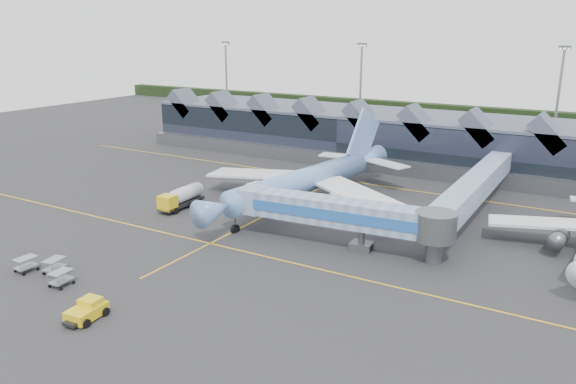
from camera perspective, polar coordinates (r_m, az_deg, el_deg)
The scene contains 10 objects.
ground at distance 76.59m, azimuth -4.22°, elevation -3.36°, with size 260.00×260.00×0.00m, color #262629.
taxi_stripes at distance 84.55m, azimuth -0.36°, elevation -1.41°, with size 120.00×60.00×0.01m.
tree_line_far at distance 175.70m, azimuth 16.82°, elevation 7.78°, with size 260.00×4.00×4.00m, color black.
terminal at distance 118.01m, azimuth 6.91°, elevation 5.96°, with size 90.00×22.25×12.52m.
light_masts at distance 124.30m, azimuth 21.21°, elevation 9.06°, with size 132.40×42.56×22.45m.
main_airliner at distance 83.91m, azimuth 1.98°, elevation 1.25°, with size 36.06×41.89×13.48m.
jet_bridge at distance 67.41m, azimuth 6.62°, elevation -2.41°, with size 27.30×6.24×6.08m.
fuel_truck at distance 84.88m, azimuth -10.67°, elevation -0.43°, with size 2.96×9.11×3.04m.
pushback_tug at distance 55.61m, azimuth -19.76°, elevation -11.26°, with size 2.86×4.24×1.80m.
baggage_carts at distance 65.93m, azimuth -23.28°, elevation -7.17°, with size 7.96×4.25×1.61m.
Camera 1 is at (41.50, -59.10, 25.52)m, focal length 35.00 mm.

